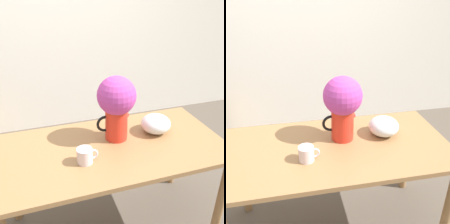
# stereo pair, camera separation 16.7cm
# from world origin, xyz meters

# --- Properties ---
(ground_plane) EXTENTS (12.00, 12.00, 0.00)m
(ground_plane) POSITION_xyz_m (0.00, 0.00, 0.00)
(ground_plane) COLOR brown
(wall_back) EXTENTS (8.00, 0.05, 2.60)m
(wall_back) POSITION_xyz_m (0.00, 1.69, 1.30)
(wall_back) COLOR silver
(wall_back) RESTS_ON ground_plane
(table) EXTENTS (1.47, 0.74, 0.73)m
(table) POSITION_xyz_m (0.09, -0.07, 0.63)
(table) COLOR olive
(table) RESTS_ON ground_plane
(flower_vase) EXTENTS (0.26, 0.25, 0.43)m
(flower_vase) POSITION_xyz_m (0.15, 0.01, 1.00)
(flower_vase) COLOR red
(flower_vase) RESTS_ON table
(coffee_mug) EXTENTS (0.13, 0.09, 0.09)m
(coffee_mug) POSITION_xyz_m (-0.10, -0.18, 0.78)
(coffee_mug) COLOR silver
(coffee_mug) RESTS_ON table
(white_bowl) EXTENTS (0.21, 0.21, 0.13)m
(white_bowl) POSITION_xyz_m (0.44, 0.01, 0.80)
(white_bowl) COLOR silver
(white_bowl) RESTS_ON table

